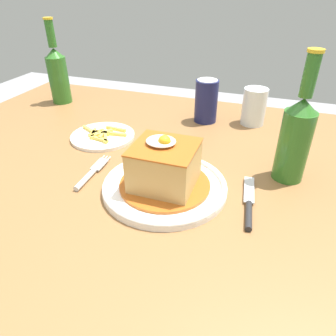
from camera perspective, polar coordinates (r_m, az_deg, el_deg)
The scene contains 10 objects.
dining_table at distance 0.74m, azimuth -4.11°, elevation -8.21°, with size 1.29×1.06×0.77m.
main_plate at distance 0.64m, azimuth -0.59°, elevation -3.26°, with size 0.25×0.25×0.02m.
sandwich_meal at distance 0.61m, azimuth -0.63°, elevation 0.15°, with size 0.18×0.18×0.11m.
fork at distance 0.70m, azimuth -14.00°, elevation -1.12°, with size 0.02×0.14×0.01m.
knife at distance 0.60m, azimuth 14.52°, elevation -6.98°, with size 0.03×0.17×0.01m.
soda_can at distance 0.94m, azimuth 6.97°, elevation 12.03°, with size 0.07×0.07×0.12m.
beer_bottle_green at distance 0.68m, azimuth 22.27°, elevation 5.48°, with size 0.06×0.06×0.27m.
beer_bottle_green_far at distance 1.14m, azimuth -19.47°, elevation 16.05°, with size 0.06×0.06×0.27m.
drinking_glass at distance 0.95m, azimuth 15.35°, elevation 10.33°, with size 0.07×0.07×0.10m.
side_plate_fries at distance 0.86m, azimuth -11.80°, elevation 5.76°, with size 0.17×0.17×0.02m.
Camera 1 is at (0.24, -0.52, 1.15)m, focal length 33.44 mm.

